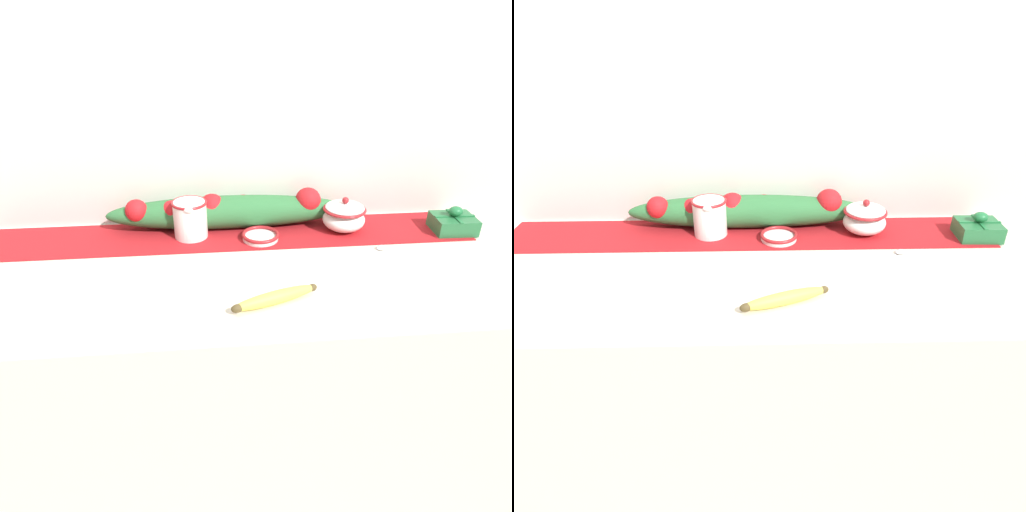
# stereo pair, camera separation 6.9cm
# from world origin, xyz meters

# --- Properties ---
(ground_plane) EXTENTS (12.00, 12.00, 0.00)m
(ground_plane) POSITION_xyz_m (0.00, 0.00, 0.00)
(ground_plane) COLOR #B2A899
(countertop) EXTENTS (1.54, 0.61, 0.92)m
(countertop) POSITION_xyz_m (0.00, 0.00, 0.46)
(countertop) COLOR beige
(countertop) RESTS_ON ground_plane
(back_wall) EXTENTS (2.34, 0.04, 2.40)m
(back_wall) POSITION_xyz_m (0.00, 0.33, 1.20)
(back_wall) COLOR silver
(back_wall) RESTS_ON ground_plane
(table_runner) EXTENTS (1.42, 0.21, 0.00)m
(table_runner) POSITION_xyz_m (0.00, 0.19, 0.92)
(table_runner) COLOR #A8191E
(table_runner) RESTS_ON countertop
(cream_pitcher) EXTENTS (0.10, 0.12, 0.11)m
(cream_pitcher) POSITION_xyz_m (-0.11, 0.19, 0.98)
(cream_pitcher) COLOR white
(cream_pitcher) RESTS_ON countertop
(sugar_bowl) EXTENTS (0.13, 0.13, 0.10)m
(sugar_bowl) POSITION_xyz_m (0.34, 0.19, 0.97)
(sugar_bowl) COLOR white
(sugar_bowl) RESTS_ON countertop
(small_dish) EXTENTS (0.11, 0.11, 0.02)m
(small_dish) POSITION_xyz_m (0.09, 0.15, 0.93)
(small_dish) COLOR white
(small_dish) RESTS_ON countertop
(banana) EXTENTS (0.22, 0.10, 0.03)m
(banana) POSITION_xyz_m (0.09, -0.17, 0.93)
(banana) COLOR #DBCC4C
(banana) RESTS_ON countertop
(spoon) EXTENTS (0.17, 0.09, 0.01)m
(spoon) POSITION_xyz_m (0.40, 0.06, 0.92)
(spoon) COLOR silver
(spoon) RESTS_ON countertop
(gift_box) EXTENTS (0.12, 0.11, 0.08)m
(gift_box) POSITION_xyz_m (0.67, 0.16, 0.95)
(gift_box) COLOR #236638
(gift_box) RESTS_ON countertop
(poinsettia_garland) EXTENTS (0.72, 0.11, 0.12)m
(poinsettia_garland) POSITION_xyz_m (0.00, 0.25, 0.97)
(poinsettia_garland) COLOR #2D6B38
(poinsettia_garland) RESTS_ON countertop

